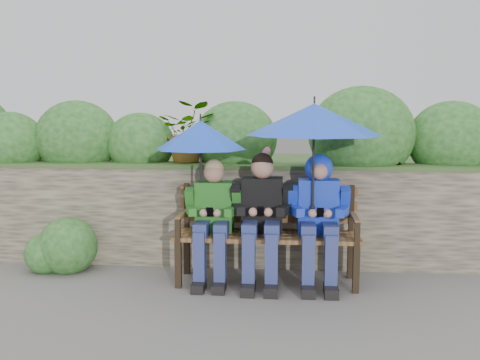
# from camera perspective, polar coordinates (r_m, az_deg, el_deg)

# --- Properties ---
(ground) EXTENTS (60.00, 60.00, 0.00)m
(ground) POSITION_cam_1_polar(r_m,az_deg,el_deg) (4.88, -0.10, -11.29)
(ground) COLOR slate
(ground) RESTS_ON ground
(garden_backdrop) EXTENTS (8.00, 2.88, 1.86)m
(garden_backdrop) POSITION_cam_1_polar(r_m,az_deg,el_deg) (6.28, 0.23, -1.10)
(garden_backdrop) COLOR #51483D
(garden_backdrop) RESTS_ON ground
(park_bench) EXTENTS (1.66, 0.49, 0.88)m
(park_bench) POSITION_cam_1_polar(r_m,az_deg,el_deg) (4.93, 2.93, -5.07)
(park_bench) COLOR black
(park_bench) RESTS_ON ground
(boy_left) EXTENTS (0.51, 0.59, 1.12)m
(boy_left) POSITION_cam_1_polar(r_m,az_deg,el_deg) (4.87, -2.90, -3.72)
(boy_left) COLOR #317A24
(boy_left) RESTS_ON ground
(boy_middle) EXTENTS (0.56, 0.65, 1.19)m
(boy_middle) POSITION_cam_1_polar(r_m,az_deg,el_deg) (4.82, 2.32, -3.54)
(boy_middle) COLOR black
(boy_middle) RESTS_ON ground
(boy_right) EXTENTS (0.55, 0.66, 1.18)m
(boy_right) POSITION_cam_1_polar(r_m,az_deg,el_deg) (4.83, 8.40, -3.08)
(boy_right) COLOR #1B3AB8
(boy_right) RESTS_ON ground
(umbrella_left) EXTENTS (0.83, 0.83, 0.86)m
(umbrella_left) POSITION_cam_1_polar(r_m,az_deg,el_deg) (4.84, -4.22, 4.79)
(umbrella_left) COLOR blue
(umbrella_left) RESTS_ON ground
(umbrella_right) EXTENTS (1.18, 1.18, 1.00)m
(umbrella_right) POSITION_cam_1_polar(r_m,az_deg,el_deg) (4.71, 7.91, 6.40)
(umbrella_right) COLOR blue
(umbrella_right) RESTS_ON ground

